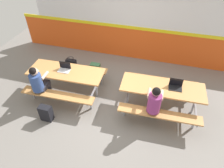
{
  "coord_description": "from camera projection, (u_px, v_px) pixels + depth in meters",
  "views": [
    {
      "loc": [
        1.09,
        -3.76,
        3.99
      ],
      "look_at": [
        0.0,
        0.12,
        0.55
      ],
      "focal_mm": 32.03,
      "sensor_mm": 36.0,
      "label": 1
    }
  ],
  "objects": [
    {
      "name": "student_further",
      "position": [
        154.0,
        102.0,
        4.57
      ],
      "size": [
        0.37,
        0.53,
        1.21
      ],
      "color": "#2D2D38",
      "rests_on": "ground"
    },
    {
      "name": "accent_backdrop",
      "position": [
        131.0,
        24.0,
        6.54
      ],
      "size": [
        8.0,
        0.14,
        2.6
      ],
      "color": "#E55119",
      "rests_on": "ground"
    },
    {
      "name": "tote_bag_bright",
      "position": [
        71.0,
        64.0,
        6.63
      ],
      "size": [
        0.34,
        0.21,
        0.43
      ],
      "color": "black",
      "rests_on": "ground"
    },
    {
      "name": "backpack_dark",
      "position": [
        95.0,
        70.0,
        6.35
      ],
      "size": [
        0.3,
        0.22,
        0.44
      ],
      "color": "#3F724C",
      "rests_on": "ground"
    },
    {
      "name": "laptop_silver",
      "position": [
        64.0,
        69.0,
        5.42
      ],
      "size": [
        0.33,
        0.23,
        0.22
      ],
      "color": "silver",
      "rests_on": "picnic_table_left"
    },
    {
      "name": "satchel_spare",
      "position": [
        46.0,
        113.0,
        4.97
      ],
      "size": [
        0.3,
        0.22,
        0.44
      ],
      "color": "black",
      "rests_on": "ground"
    },
    {
      "name": "laptop_dark",
      "position": [
        175.0,
        86.0,
        4.88
      ],
      "size": [
        0.33,
        0.23,
        0.22
      ],
      "color": "black",
      "rests_on": "picnic_table_right"
    },
    {
      "name": "student_nearer",
      "position": [
        39.0,
        82.0,
        5.12
      ],
      "size": [
        0.37,
        0.53,
        1.21
      ],
      "color": "#2D2D38",
      "rests_on": "ground"
    },
    {
      "name": "ground_plane",
      "position": [
        111.0,
        102.0,
        5.57
      ],
      "size": [
        10.0,
        10.0,
        0.02
      ],
      "primitive_type": "cube",
      "color": "gray"
    },
    {
      "name": "picnic_table_left",
      "position": [
        67.0,
        76.0,
        5.52
      ],
      "size": [
        2.08,
        1.61,
        0.74
      ],
      "color": "tan",
      "rests_on": "ground"
    },
    {
      "name": "picnic_table_right",
      "position": [
        162.0,
        91.0,
        5.04
      ],
      "size": [
        2.08,
        1.61,
        0.74
      ],
      "color": "tan",
      "rests_on": "ground"
    }
  ]
}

